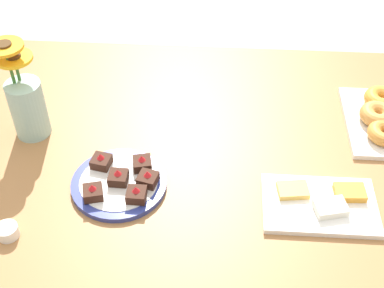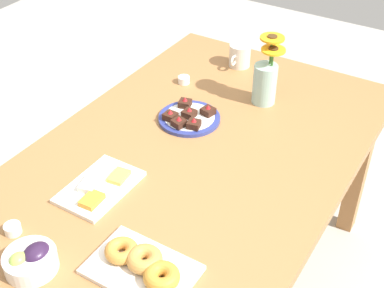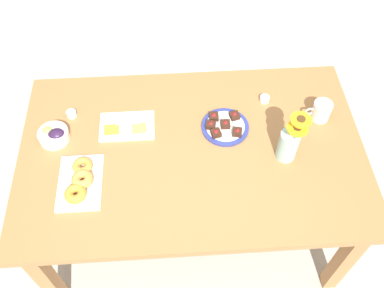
% 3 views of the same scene
% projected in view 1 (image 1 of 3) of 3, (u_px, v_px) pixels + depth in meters
% --- Properties ---
extents(dining_table, '(1.60, 1.00, 0.74)m').
position_uv_depth(dining_table, '(192.00, 179.00, 1.41)').
color(dining_table, '#9E6B3D').
rests_on(dining_table, ground_plane).
extents(cheese_platter, '(0.26, 0.17, 0.03)m').
position_uv_depth(cheese_platter, '(321.00, 204.00, 1.22)').
color(cheese_platter, white).
rests_on(cheese_platter, dining_table).
extents(croissant_platter, '(0.19, 0.28, 0.05)m').
position_uv_depth(croissant_platter, '(381.00, 118.00, 1.42)').
color(croissant_platter, white).
rests_on(croissant_platter, dining_table).
extents(jam_cup_berry, '(0.05, 0.05, 0.03)m').
position_uv_depth(jam_cup_berry, '(7.00, 231.00, 1.16)').
color(jam_cup_berry, white).
rests_on(jam_cup_berry, dining_table).
extents(dessert_plate, '(0.23, 0.23, 0.05)m').
position_uv_depth(dessert_plate, '(120.00, 182.00, 1.27)').
color(dessert_plate, navy).
rests_on(dessert_plate, dining_table).
extents(flower_vase, '(0.11, 0.11, 0.27)m').
position_uv_depth(flower_vase, '(26.00, 103.00, 1.35)').
color(flower_vase, '#99C1B7').
rests_on(flower_vase, dining_table).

